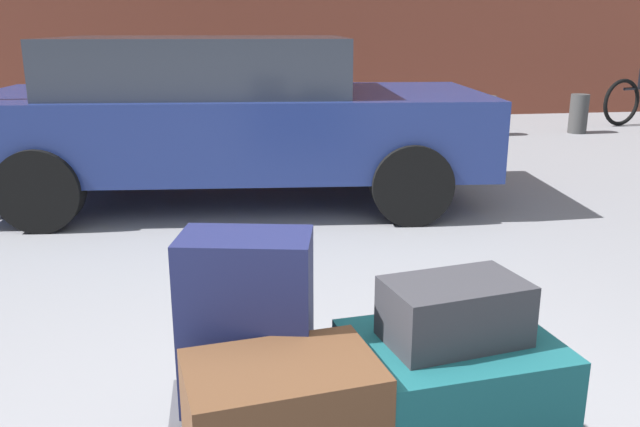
% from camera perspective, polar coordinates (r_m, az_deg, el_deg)
% --- Properties ---
extents(suitcase_teal_front_right, '(0.68, 0.55, 0.26)m').
position_cam_1_polar(suitcase_teal_front_right, '(2.16, 11.15, -13.68)').
color(suitcase_teal_front_right, '#144C51').
rests_on(suitcase_teal_front_right, luggage_cart).
extents(duffel_bag_brown_stacked_top, '(0.57, 0.43, 0.30)m').
position_cam_1_polar(duffel_bag_brown_stacked_top, '(1.93, -3.24, -16.68)').
color(duffel_bag_brown_stacked_top, '#51331E').
rests_on(duffel_bag_brown_stacked_top, luggage_cart).
extents(suitcase_navy_front_left, '(0.45, 0.32, 0.57)m').
position_cam_1_polar(suitcase_navy_front_left, '(2.13, -6.27, -9.21)').
color(suitcase_navy_front_left, '#191E47').
rests_on(suitcase_navy_front_left, luggage_cart).
extents(duffel_bag_charcoal_topmost_pile, '(0.46, 0.33, 0.19)m').
position_cam_1_polar(duffel_bag_charcoal_topmost_pile, '(2.06, 11.48, -8.23)').
color(duffel_bag_charcoal_topmost_pile, '#2D2D33').
rests_on(duffel_bag_charcoal_topmost_pile, suitcase_teal_front_right).
extents(parked_car, '(4.44, 2.22, 1.42)m').
position_cam_1_polar(parked_car, '(5.91, -8.02, 8.38)').
color(parked_car, navy).
rests_on(parked_car, ground_plane).
extents(bollard_kerb_near, '(0.26, 0.26, 0.56)m').
position_cam_1_polar(bollard_kerb_near, '(9.34, 7.04, 8.20)').
color(bollard_kerb_near, '#383838').
rests_on(bollard_kerb_near, ground_plane).
extents(bollard_kerb_mid, '(0.26, 0.26, 0.56)m').
position_cam_1_polar(bollard_kerb_mid, '(9.74, 14.09, 8.16)').
color(bollard_kerb_mid, '#383838').
rests_on(bollard_kerb_mid, ground_plane).
extents(bollard_kerb_far, '(0.26, 0.26, 0.56)m').
position_cam_1_polar(bollard_kerb_far, '(10.36, 21.33, 7.99)').
color(bollard_kerb_far, '#383838').
rests_on(bollard_kerb_far, ground_plane).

